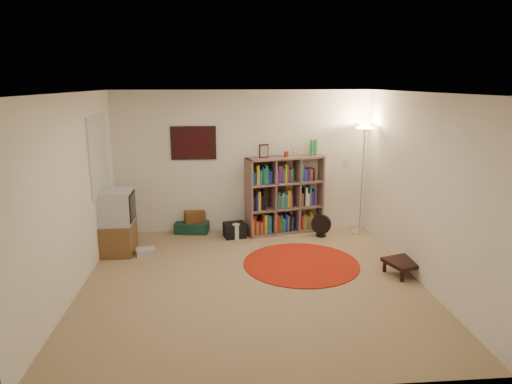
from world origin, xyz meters
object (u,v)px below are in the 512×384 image
side_table (404,263)px  suitcase (192,227)px  floor_lamp (364,143)px  bookshelf (283,196)px  tv_stand (118,223)px  floor_fan (321,225)px

side_table → suitcase: bearing=145.1°
floor_lamp → suitcase: (-2.99, 0.28, -1.51)m
bookshelf → tv_stand: size_ratio=1.63×
floor_lamp → floor_fan: 1.60m
floor_lamp → floor_fan: floor_lamp is taller
floor_lamp → bookshelf: bearing=173.4°
bookshelf → tv_stand: 2.84m
floor_fan → tv_stand: 3.39m
suitcase → side_table: side_table is taller
floor_lamp → side_table: (0.06, -1.85, -1.43)m
floor_lamp → tv_stand: size_ratio=1.93×
side_table → bookshelf: bearing=125.2°
tv_stand → side_table: 4.33m
bookshelf → suitcase: size_ratio=2.57×
suitcase → side_table: bearing=-26.4°
floor_lamp → suitcase: floor_lamp is taller
floor_fan → side_table: floor_fan is taller
bookshelf → side_table: size_ratio=2.84×
tv_stand → side_table: bearing=-17.2°
floor_lamp → side_table: size_ratio=3.35×
floor_fan → tv_stand: (-3.35, -0.47, 0.28)m
floor_lamp → floor_fan: (-0.74, -0.15, -1.41)m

